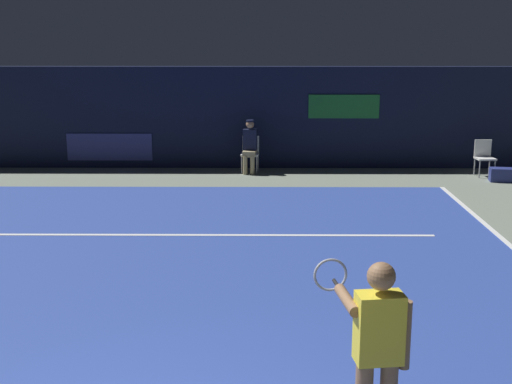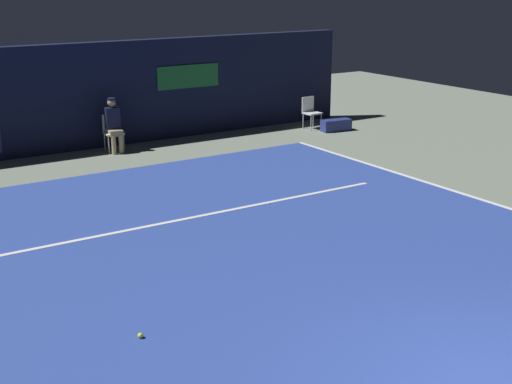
{
  "view_description": "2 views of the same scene",
  "coord_description": "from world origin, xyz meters",
  "px_view_note": "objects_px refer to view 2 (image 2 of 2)",
  "views": [
    {
      "loc": [
        1.12,
        -4.37,
        3.41
      ],
      "look_at": [
        1.04,
        5.93,
        1.01
      ],
      "focal_mm": 47.86,
      "sensor_mm": 36.0,
      "label": 1
    },
    {
      "loc": [
        -5.78,
        -4.09,
        4.22
      ],
      "look_at": [
        0.29,
        5.25,
        0.87
      ],
      "focal_mm": 51.33,
      "sensor_mm": 36.0,
      "label": 2
    }
  ],
  "objects_px": {
    "courtside_chair_near": "(311,111)",
    "tennis_ball": "(140,336)",
    "line_judge_on_chair": "(113,124)",
    "equipment_bag": "(336,125)"
  },
  "relations": [
    {
      "from": "courtside_chair_near",
      "to": "tennis_ball",
      "type": "xyz_separation_m",
      "value": [
        -9.21,
        -8.81,
        -0.46
      ]
    },
    {
      "from": "tennis_ball",
      "to": "line_judge_on_chair",
      "type": "bearing_deg",
      "value": 69.24
    },
    {
      "from": "courtside_chair_near",
      "to": "tennis_ball",
      "type": "bearing_deg",
      "value": -136.27
    },
    {
      "from": "tennis_ball",
      "to": "equipment_bag",
      "type": "height_order",
      "value": "equipment_bag"
    },
    {
      "from": "line_judge_on_chair",
      "to": "courtside_chair_near",
      "type": "relative_size",
      "value": 1.5
    },
    {
      "from": "courtside_chair_near",
      "to": "tennis_ball",
      "type": "relative_size",
      "value": 12.94
    },
    {
      "from": "line_judge_on_chair",
      "to": "equipment_bag",
      "type": "distance_m",
      "value": 6.22
    },
    {
      "from": "line_judge_on_chair",
      "to": "tennis_ball",
      "type": "height_order",
      "value": "line_judge_on_chair"
    },
    {
      "from": "courtside_chair_near",
      "to": "tennis_ball",
      "type": "distance_m",
      "value": 12.75
    },
    {
      "from": "equipment_bag",
      "to": "courtside_chair_near",
      "type": "bearing_deg",
      "value": 126.48
    }
  ]
}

